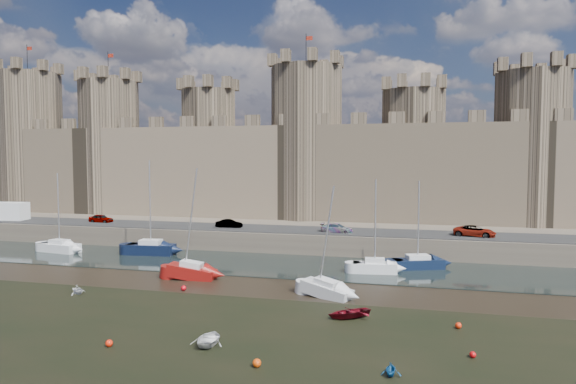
{
  "coord_description": "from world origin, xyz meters",
  "views": [
    {
      "loc": [
        18.54,
        -29.39,
        11.8
      ],
      "look_at": [
        5.68,
        22.0,
        8.2
      ],
      "focal_mm": 32.0,
      "sensor_mm": 36.0,
      "label": 1
    }
  ],
  "objects_px": {
    "car_0": "(101,219)",
    "sailboat_2": "(375,266)",
    "car_2": "(337,228)",
    "van": "(6,211)",
    "sailboat_4": "(192,271)",
    "sailboat_0": "(60,246)",
    "car_1": "(229,224)",
    "car_3": "(475,231)",
    "sailboat_3": "(418,262)",
    "sailboat_1": "(151,248)",
    "sailboat_5": "(326,289)"
  },
  "relations": [
    {
      "from": "car_0",
      "to": "sailboat_2",
      "type": "bearing_deg",
      "value": -101.5
    },
    {
      "from": "car_2",
      "to": "van",
      "type": "relative_size",
      "value": 0.65
    },
    {
      "from": "van",
      "to": "sailboat_4",
      "type": "bearing_deg",
      "value": -30.99
    },
    {
      "from": "sailboat_0",
      "to": "car_1",
      "type": "bearing_deg",
      "value": 34.48
    },
    {
      "from": "car_3",
      "to": "sailboat_3",
      "type": "distance_m",
      "value": 10.41
    },
    {
      "from": "sailboat_0",
      "to": "sailboat_2",
      "type": "bearing_deg",
      "value": 6.16
    },
    {
      "from": "car_3",
      "to": "sailboat_1",
      "type": "distance_m",
      "value": 38.52
    },
    {
      "from": "van",
      "to": "sailboat_2",
      "type": "distance_m",
      "value": 55.87
    },
    {
      "from": "car_2",
      "to": "sailboat_1",
      "type": "bearing_deg",
      "value": 113.32
    },
    {
      "from": "sailboat_0",
      "to": "sailboat_4",
      "type": "height_order",
      "value": "sailboat_4"
    },
    {
      "from": "car_0",
      "to": "sailboat_0",
      "type": "xyz_separation_m",
      "value": [
        0.65,
        -9.68,
        -2.33
      ]
    },
    {
      "from": "sailboat_3",
      "to": "car_0",
      "type": "bearing_deg",
      "value": 147.37
    },
    {
      "from": "car_0",
      "to": "sailboat_3",
      "type": "height_order",
      "value": "sailboat_3"
    },
    {
      "from": "sailboat_2",
      "to": "car_2",
      "type": "bearing_deg",
      "value": 111.3
    },
    {
      "from": "van",
      "to": "sailboat_0",
      "type": "height_order",
      "value": "sailboat_0"
    },
    {
      "from": "car_3",
      "to": "car_1",
      "type": "bearing_deg",
      "value": 102.87
    },
    {
      "from": "sailboat_0",
      "to": "sailboat_1",
      "type": "relative_size",
      "value": 0.86
    },
    {
      "from": "van",
      "to": "sailboat_4",
      "type": "xyz_separation_m",
      "value": [
        37.65,
        -17.52,
        -3.04
      ]
    },
    {
      "from": "car_0",
      "to": "van",
      "type": "bearing_deg",
      "value": 98.56
    },
    {
      "from": "van",
      "to": "sailboat_2",
      "type": "xyz_separation_m",
      "value": [
        54.71,
        -10.89,
        -3.05
      ]
    },
    {
      "from": "sailboat_0",
      "to": "sailboat_3",
      "type": "xyz_separation_m",
      "value": [
        43.06,
        1.03,
        -0.04
      ]
    },
    {
      "from": "car_0",
      "to": "car_3",
      "type": "xyz_separation_m",
      "value": [
        50.14,
        -0.84,
        0.06
      ]
    },
    {
      "from": "car_0",
      "to": "sailboat_5",
      "type": "height_order",
      "value": "sailboat_5"
    },
    {
      "from": "sailboat_1",
      "to": "sailboat_5",
      "type": "bearing_deg",
      "value": -35.06
    },
    {
      "from": "car_3",
      "to": "sailboat_3",
      "type": "height_order",
      "value": "sailboat_3"
    },
    {
      "from": "car_1",
      "to": "car_0",
      "type": "bearing_deg",
      "value": 83.78
    },
    {
      "from": "sailboat_1",
      "to": "car_2",
      "type": "bearing_deg",
      "value": 11.72
    },
    {
      "from": "car_0",
      "to": "car_1",
      "type": "relative_size",
      "value": 1.02
    },
    {
      "from": "car_2",
      "to": "car_3",
      "type": "distance_m",
      "value": 16.15
    },
    {
      "from": "car_0",
      "to": "sailboat_5",
      "type": "xyz_separation_m",
      "value": [
        36.17,
        -21.59,
        -2.41
      ]
    },
    {
      "from": "car_3",
      "to": "van",
      "type": "distance_m",
      "value": 65.39
    },
    {
      "from": "car_3",
      "to": "sailboat_0",
      "type": "distance_m",
      "value": 50.33
    },
    {
      "from": "sailboat_2",
      "to": "sailboat_1",
      "type": "bearing_deg",
      "value": 166.19
    },
    {
      "from": "sailboat_4",
      "to": "car_1",
      "type": "bearing_deg",
      "value": 94.76
    },
    {
      "from": "car_1",
      "to": "sailboat_4",
      "type": "distance_m",
      "value": 18.04
    },
    {
      "from": "car_2",
      "to": "sailboat_3",
      "type": "bearing_deg",
      "value": -120.76
    },
    {
      "from": "car_1",
      "to": "van",
      "type": "distance_m",
      "value": 34.88
    },
    {
      "from": "sailboat_1",
      "to": "sailboat_0",
      "type": "bearing_deg",
      "value": -179.77
    },
    {
      "from": "car_3",
      "to": "sailboat_5",
      "type": "height_order",
      "value": "sailboat_5"
    },
    {
      "from": "van",
      "to": "car_0",
      "type": "bearing_deg",
      "value": -2.62
    },
    {
      "from": "car_0",
      "to": "sailboat_4",
      "type": "bearing_deg",
      "value": -124.3
    },
    {
      "from": "car_0",
      "to": "van",
      "type": "height_order",
      "value": "van"
    },
    {
      "from": "car_0",
      "to": "sailboat_1",
      "type": "xyz_separation_m",
      "value": [
        12.44,
        -8.39,
        -2.23
      ]
    },
    {
      "from": "sailboat_0",
      "to": "sailboat_4",
      "type": "distance_m",
      "value": 23.44
    },
    {
      "from": "car_3",
      "to": "car_0",
      "type": "bearing_deg",
      "value": 102.06
    },
    {
      "from": "sailboat_4",
      "to": "sailboat_0",
      "type": "bearing_deg",
      "value": 153.9
    },
    {
      "from": "car_3",
      "to": "sailboat_5",
      "type": "bearing_deg",
      "value": 159.07
    },
    {
      "from": "sailboat_3",
      "to": "sailboat_5",
      "type": "height_order",
      "value": "sailboat_5"
    },
    {
      "from": "car_3",
      "to": "sailboat_1",
      "type": "height_order",
      "value": "sailboat_1"
    },
    {
      "from": "car_0",
      "to": "sailboat_2",
      "type": "height_order",
      "value": "sailboat_2"
    }
  ]
}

